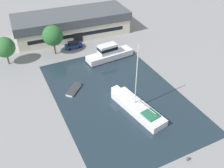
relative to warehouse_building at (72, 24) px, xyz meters
name	(u,v)px	position (x,y,z in m)	size (l,w,h in m)	color
ground_plane	(118,95)	(-1.16, -29.41, -3.01)	(440.00, 440.00, 0.00)	gray
water_canal	(118,95)	(-1.16, -29.41, -3.00)	(21.99, 33.05, 0.01)	#1E2D38
warehouse_building	(72,24)	(0.00, 0.00, 0.00)	(30.80, 13.14, 5.93)	beige
quay_tree_near_building	(53,36)	(-7.31, -8.70, 1.70)	(4.69, 4.69, 7.06)	brown
quay_tree_by_water	(5,47)	(-17.91, -8.62, 1.12)	(4.44, 4.44, 6.36)	brown
parked_car	(74,45)	(-2.41, -7.77, -2.19)	(4.18, 1.84, 1.63)	navy
sailboat_moored	(137,107)	(-0.13, -34.65, -2.27)	(4.98, 12.65, 12.46)	white
motor_cruiser	(109,54)	(3.18, -16.50, -1.68)	(11.27, 3.98, 3.70)	white
small_dinghy	(74,89)	(-8.11, -24.42, -2.71)	(3.99, 3.98, 0.57)	white
mooring_bollard	(188,159)	(1.00, -46.68, -2.66)	(0.36, 0.36, 0.66)	#47474C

